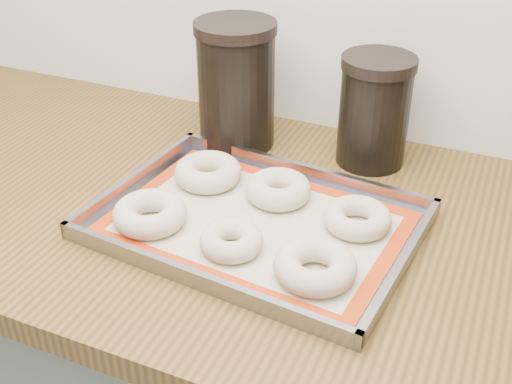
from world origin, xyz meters
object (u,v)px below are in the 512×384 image
at_px(baking_tray, 256,222).
at_px(bagel_front_left, 150,214).
at_px(bagel_back_mid, 278,189).
at_px(bagel_front_mid, 231,241).
at_px(canister_mid, 374,111).
at_px(bagel_back_right, 357,218).
at_px(bagel_front_right, 315,266).
at_px(bagel_back_left, 208,172).
at_px(canister_left, 236,85).

height_order(baking_tray, bagel_front_left, bagel_front_left).
xyz_separation_m(baking_tray, bagel_back_mid, (0.01, 0.08, 0.02)).
relative_size(bagel_front_mid, canister_mid, 0.47).
distance_m(baking_tray, bagel_back_mid, 0.08).
xyz_separation_m(bagel_back_mid, bagel_back_right, (0.13, -0.03, -0.00)).
distance_m(bagel_front_right, bagel_back_left, 0.29).
height_order(baking_tray, bagel_back_right, bagel_back_right).
relative_size(bagel_back_right, canister_left, 0.44).
xyz_separation_m(bagel_back_left, bagel_back_right, (0.26, -0.03, -0.00)).
relative_size(bagel_front_left, bagel_front_mid, 1.23).
bearing_deg(bagel_front_right, bagel_front_left, 175.67).
bearing_deg(baking_tray, bagel_front_right, -34.47).
distance_m(baking_tray, bagel_front_left, 0.16).
relative_size(bagel_back_left, canister_mid, 0.58).
distance_m(bagel_front_mid, canister_mid, 0.36).
xyz_separation_m(bagel_back_right, canister_left, (-0.28, 0.18, 0.09)).
bearing_deg(bagel_front_mid, bagel_front_left, 175.80).
bearing_deg(baking_tray, canister_left, 120.81).
bearing_deg(baking_tray, bagel_front_mid, -94.69).
height_order(bagel_front_right, bagel_back_left, same).
height_order(bagel_back_mid, canister_mid, canister_mid).
relative_size(bagel_front_left, bagel_back_right, 1.09).
bearing_deg(bagel_back_right, canister_mid, 99.92).
height_order(bagel_back_mid, bagel_back_right, bagel_back_mid).
relative_size(bagel_front_right, bagel_back_right, 1.10).
relative_size(baking_tray, bagel_back_mid, 4.79).
bearing_deg(baking_tray, bagel_back_right, 19.88).
bearing_deg(bagel_back_mid, bagel_front_right, -54.02).
xyz_separation_m(bagel_front_mid, canister_mid, (0.11, 0.34, 0.08)).
distance_m(bagel_front_mid, bagel_back_mid, 0.15).
bearing_deg(bagel_front_right, bagel_front_mid, 175.53).
relative_size(bagel_front_left, bagel_back_left, 1.00).
xyz_separation_m(bagel_front_mid, bagel_front_right, (0.13, -0.01, 0.00)).
height_order(bagel_back_left, canister_mid, canister_mid).
distance_m(bagel_back_mid, bagel_back_right, 0.14).
distance_m(bagel_front_mid, canister_left, 0.35).
distance_m(bagel_front_left, canister_left, 0.31).
relative_size(bagel_back_mid, canister_mid, 0.54).
distance_m(bagel_front_right, canister_left, 0.42).
distance_m(bagel_back_left, canister_left, 0.18).
bearing_deg(bagel_back_mid, bagel_back_right, -10.66).
bearing_deg(bagel_back_right, bagel_front_right, -98.28).
xyz_separation_m(baking_tray, bagel_front_right, (0.12, -0.08, 0.02)).
bearing_deg(bagel_back_left, bagel_front_left, -99.34).
bearing_deg(bagel_front_right, bagel_back_mid, 125.98).
bearing_deg(bagel_back_left, bagel_back_mid, -1.70).
relative_size(bagel_front_mid, bagel_back_left, 0.81).
bearing_deg(bagel_front_mid, canister_mid, 72.04).
distance_m(bagel_back_left, bagel_back_mid, 0.13).
bearing_deg(bagel_back_mid, bagel_front_mid, -94.34).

